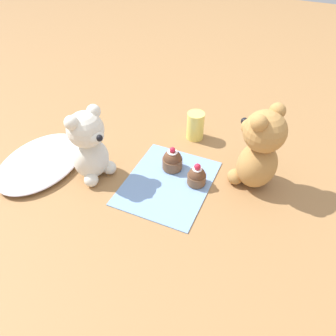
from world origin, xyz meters
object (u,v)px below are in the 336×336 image
(cupcake_near_cream_bear, at_px, (172,160))
(cupcake_near_tan_bear, at_px, (197,176))
(teddy_bear_tan, at_px, (259,150))
(teddy_bear_cream, at_px, (89,146))
(juice_glass, at_px, (195,126))

(cupcake_near_cream_bear, distance_m, cupcake_near_tan_bear, 0.09)
(teddy_bear_tan, height_order, cupcake_near_tan_bear, teddy_bear_tan)
(teddy_bear_tan, bearing_deg, cupcake_near_cream_bear, -57.02)
(teddy_bear_cream, bearing_deg, cupcake_near_cream_bear, -43.05)
(teddy_bear_cream, height_order, cupcake_near_tan_bear, teddy_bear_cream)
(cupcake_near_tan_bear, xyz_separation_m, juice_glass, (0.20, 0.08, 0.02))
(teddy_bear_cream, relative_size, teddy_bear_tan, 0.89)
(teddy_bear_cream, xyz_separation_m, cupcake_near_cream_bear, (0.11, -0.19, -0.07))
(teddy_bear_cream, distance_m, juice_glass, 0.35)
(cupcake_near_cream_bear, relative_size, juice_glass, 0.80)
(juice_glass, bearing_deg, cupcake_near_tan_bear, -158.53)
(teddy_bear_tan, distance_m, juice_glass, 0.26)
(teddy_bear_tan, bearing_deg, teddy_bear_cream, -47.27)
(cupcake_near_cream_bear, height_order, cupcake_near_tan_bear, cupcake_near_cream_bear)
(teddy_bear_cream, height_order, juice_glass, teddy_bear_cream)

